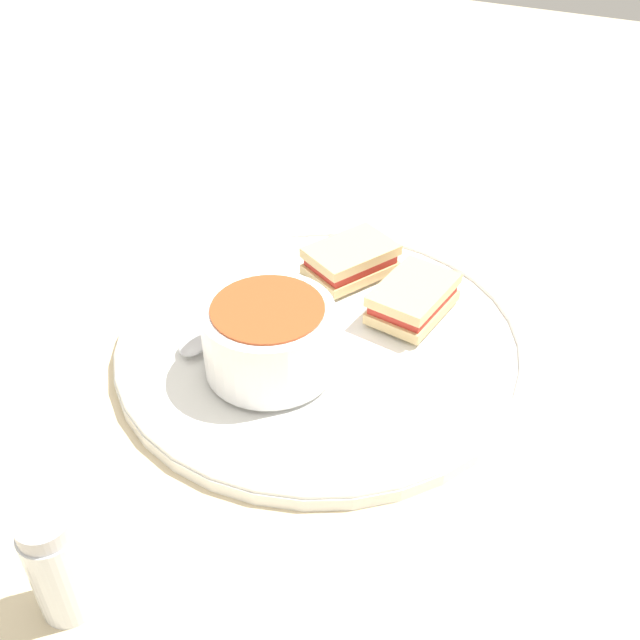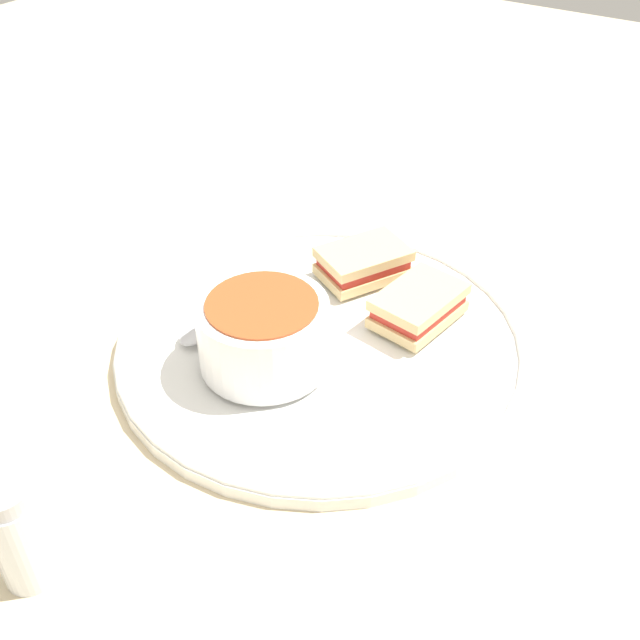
# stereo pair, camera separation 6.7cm
# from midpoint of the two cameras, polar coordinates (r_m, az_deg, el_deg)

# --- Properties ---
(ground_plane) EXTENTS (2.40, 2.40, 0.00)m
(ground_plane) POSITION_cam_midpoint_polar(r_m,az_deg,el_deg) (0.69, 2.78, -2.30)
(ground_plane) COLOR beige
(plate) EXTENTS (0.37, 0.37, 0.02)m
(plate) POSITION_cam_midpoint_polar(r_m,az_deg,el_deg) (0.69, 2.80, -1.76)
(plate) COLOR white
(plate) RESTS_ON ground_plane
(soup_bowl) EXTENTS (0.11, 0.11, 0.06)m
(soup_bowl) POSITION_cam_midpoint_polar(r_m,az_deg,el_deg) (0.63, -1.31, -1.11)
(soup_bowl) COLOR white
(soup_bowl) RESTS_ON plate
(spoon) EXTENTS (0.04, 0.12, 0.01)m
(spoon) POSITION_cam_midpoint_polar(r_m,az_deg,el_deg) (0.69, -6.46, -0.70)
(spoon) COLOR silver
(spoon) RESTS_ON plate
(sandwich_half_near) EXTENTS (0.07, 0.09, 0.03)m
(sandwich_half_near) POSITION_cam_midpoint_polar(r_m,az_deg,el_deg) (0.70, 10.24, 1.00)
(sandwich_half_near) COLOR #DBBC7F
(sandwich_half_near) RESTS_ON plate
(sandwich_half_far) EXTENTS (0.09, 0.10, 0.03)m
(sandwich_half_far) POSITION_cam_midpoint_polar(r_m,az_deg,el_deg) (0.76, 5.88, 4.31)
(sandwich_half_far) COLOR #DBBC7F
(sandwich_half_far) RESTS_ON plate
(salt_shaker) EXTENTS (0.04, 0.04, 0.09)m
(salt_shaker) POSITION_cam_midpoint_polar(r_m,az_deg,el_deg) (0.52, -18.54, -15.46)
(salt_shaker) COLOR silver
(salt_shaker) RESTS_ON ground_plane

